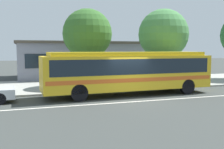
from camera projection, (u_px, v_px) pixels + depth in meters
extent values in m
plane|color=#373B39|center=(130.00, 99.00, 15.86)|extent=(120.00, 120.00, 0.00)
cube|color=#9A9A91|center=(99.00, 84.00, 22.30)|extent=(60.00, 8.00, 0.12)
cube|color=silver|center=(136.00, 102.00, 15.10)|extent=(56.00, 0.16, 0.01)
cube|color=gold|center=(129.00, 72.00, 17.27)|extent=(11.19, 2.83, 2.14)
cube|color=gold|center=(129.00, 54.00, 17.16)|extent=(10.29, 2.50, 0.24)
cube|color=#19232D|center=(129.00, 66.00, 17.23)|extent=(10.52, 2.83, 0.94)
cube|color=#D25B1E|center=(129.00, 78.00, 17.31)|extent=(10.97, 2.84, 0.24)
cube|color=#19232D|center=(199.00, 64.00, 19.11)|extent=(0.18, 2.21, 1.03)
cylinder|color=black|center=(169.00, 83.00, 19.70)|extent=(1.01, 0.31, 1.00)
cylinder|color=black|center=(187.00, 87.00, 17.61)|extent=(1.01, 0.31, 1.00)
cylinder|color=black|center=(71.00, 88.00, 17.19)|extent=(1.01, 0.31, 1.00)
cylinder|color=black|center=(79.00, 93.00, 15.10)|extent=(1.01, 0.31, 1.00)
cylinder|color=black|center=(0.00, 94.00, 15.66)|extent=(0.65, 0.26, 0.64)
cylinder|color=black|center=(0.00, 99.00, 14.21)|extent=(0.65, 0.26, 0.64)
cylinder|color=#182A4D|center=(62.00, 84.00, 18.73)|extent=(0.14, 0.14, 0.82)
cylinder|color=#182A4D|center=(60.00, 84.00, 18.78)|extent=(0.14, 0.14, 0.82)
cylinder|color=#4F4559|center=(61.00, 74.00, 18.69)|extent=(0.48, 0.48, 0.56)
sphere|color=#DC9187|center=(60.00, 69.00, 18.65)|extent=(0.23, 0.23, 0.23)
cylinder|color=#676855|center=(128.00, 81.00, 19.99)|extent=(0.14, 0.14, 0.87)
cylinder|color=#676855|center=(127.00, 82.00, 19.87)|extent=(0.14, 0.14, 0.87)
cylinder|color=#378E53|center=(127.00, 72.00, 19.86)|extent=(0.46, 0.46, 0.63)
sphere|color=tan|center=(127.00, 66.00, 19.82)|extent=(0.22, 0.22, 0.22)
cylinder|color=#273D35|center=(107.00, 82.00, 19.33)|extent=(0.14, 0.14, 0.89)
cylinder|color=#273D35|center=(109.00, 82.00, 19.35)|extent=(0.14, 0.14, 0.89)
cylinder|color=blue|center=(108.00, 72.00, 19.27)|extent=(0.41, 0.41, 0.57)
sphere|color=tan|center=(108.00, 67.00, 19.24)|extent=(0.20, 0.20, 0.20)
cylinder|color=gray|center=(156.00, 71.00, 20.26)|extent=(0.08, 0.08, 2.45)
cube|color=yellow|center=(156.00, 57.00, 20.17)|extent=(0.06, 0.44, 0.56)
cylinder|color=brown|center=(88.00, 68.00, 20.68)|extent=(0.31, 0.31, 2.72)
sphere|color=#35672A|center=(87.00, 34.00, 20.42)|extent=(3.82, 3.82, 3.82)
cylinder|color=brown|center=(163.00, 67.00, 22.47)|extent=(0.37, 0.37, 2.65)
sphere|color=#488747|center=(163.00, 34.00, 22.20)|extent=(4.20, 4.20, 4.20)
cube|color=gray|center=(95.00, 60.00, 29.04)|extent=(16.03, 7.63, 3.52)
cube|color=#19232D|center=(105.00, 60.00, 25.41)|extent=(14.75, 0.04, 1.27)
cube|color=#4C443B|center=(95.00, 43.00, 28.86)|extent=(16.43, 8.03, 0.24)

